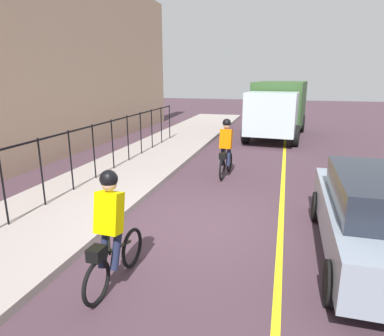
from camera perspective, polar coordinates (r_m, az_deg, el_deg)
ground_plane at (r=7.44m, az=1.87°, el=-9.57°), size 80.00×80.00×0.00m
lane_line_centre at (r=7.28m, az=14.44°, el=-10.64°), size 36.00×0.12×0.01m
sidewalk at (r=8.77m, az=-20.42°, el=-6.10°), size 40.00×3.20×0.15m
iron_fence at (r=9.46m, az=-19.60°, el=2.92°), size 16.03×0.04×1.60m
cyclist_lead at (r=10.77m, az=5.64°, el=3.29°), size 1.71×0.38×1.83m
cyclist_follow at (r=5.24m, az=-13.28°, el=-10.10°), size 1.71×0.38×1.83m
patrol_sedan at (r=6.62m, az=28.84°, el=-7.03°), size 4.41×1.95×1.58m
box_truck_background at (r=18.57m, az=14.13°, el=9.88°), size 6.89×3.03×2.78m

